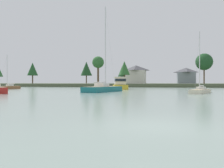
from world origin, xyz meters
The scene contains 14 objects.
ground_plane centered at (0.00, 0.00, 0.00)m, with size 514.43×514.43×0.00m, color gray.
far_shore_bank centered at (0.00, 92.61, 0.61)m, with size 231.49×50.44×1.21m, color #4C563D.
sailboat_teal centered at (-10.17, 28.83, 0.30)m, with size 4.89×10.03×15.44m.
sailboat_wood centered at (-37.10, 39.13, 0.20)m, with size 2.03×6.56×8.80m.
sailboat_cream centered at (5.26, 27.04, 0.20)m, with size 3.86×6.43×9.44m.
cruiser_yellow centered at (-10.78, 45.66, 0.72)m, with size 5.58×10.27×5.59m.
shore_tree_right centered at (-24.77, 73.00, 9.09)m, with size 4.42×4.42×10.28m.
shore_tree_center_right centered at (-19.71, 94.30, 6.82)m, with size 3.93×3.93×8.04m.
shore_tree_right_mid centered at (12.75, 73.37, 8.62)m, with size 5.69×5.69×10.28m.
shore_tree_inland_b centered at (-14.33, 71.06, 6.78)m, with size 4.01×4.01×8.06m.
shore_tree_far_right centered at (-63.06, 88.94, 8.16)m, with size 5.07×5.07×10.10m.
shore_tree_inland_a centered at (-37.41, 94.61, 8.35)m, with size 5.48×5.48×10.52m.
cottage_behind_trees centered at (8.46, 94.04, 4.73)m, with size 7.75×10.79×6.82m.
cottage_hillside centered at (-13.12, 93.40, 5.45)m, with size 8.92×9.46×8.22m.
Camera 1 is at (0.44, -8.33, 1.56)m, focal length 36.15 mm.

